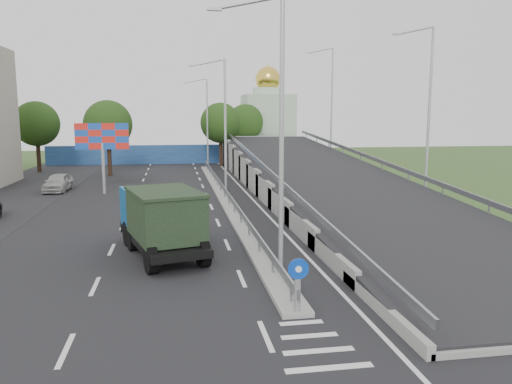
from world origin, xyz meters
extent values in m
plane|color=#2D4C1E|center=(0.00, 0.00, 0.00)|extent=(160.00, 160.00, 0.00)
cube|color=black|center=(-3.00, 20.00, 0.00)|extent=(26.00, 90.00, 0.04)
cube|color=gray|center=(0.00, 24.00, 0.10)|extent=(1.00, 44.00, 0.20)
cube|color=gray|center=(12.30, 24.00, 2.35)|extent=(0.10, 50.00, 0.32)
cube|color=gray|center=(2.80, 24.00, 2.35)|extent=(0.10, 50.00, 0.32)
cube|color=gray|center=(0.00, 24.00, 0.75)|extent=(0.08, 44.00, 0.32)
cylinder|color=gray|center=(0.00, 24.00, 0.50)|extent=(0.09, 0.09, 0.60)
cylinder|color=black|center=(0.00, 2.20, 0.80)|extent=(0.20, 0.20, 1.20)
cylinder|color=#0C3FBF|center=(0.00, 2.12, 1.55)|extent=(0.64, 0.05, 0.64)
cylinder|color=white|center=(0.00, 2.09, 1.55)|extent=(0.20, 0.03, 0.20)
cylinder|color=#B2B5B7|center=(0.30, 6.00, 5.20)|extent=(0.18, 0.18, 10.00)
cylinder|color=#B2B5B7|center=(-0.90, 6.00, 9.95)|extent=(2.57, 0.12, 0.66)
cube|color=#B2B5B7|center=(-2.10, 6.00, 9.70)|extent=(0.50, 0.18, 0.12)
cylinder|color=#B2B5B7|center=(0.30, 26.00, 5.20)|extent=(0.18, 0.18, 10.00)
cylinder|color=#B2B5B7|center=(-0.90, 26.00, 9.95)|extent=(2.57, 0.12, 0.66)
cube|color=#B2B5B7|center=(-2.10, 26.00, 9.70)|extent=(0.50, 0.18, 0.12)
cylinder|color=#B2B5B7|center=(0.30, 46.00, 5.20)|extent=(0.18, 0.18, 10.00)
cylinder|color=#B2B5B7|center=(-0.90, 46.00, 9.95)|extent=(2.57, 0.12, 0.66)
cube|color=#B2B5B7|center=(-2.10, 46.00, 9.70)|extent=(0.50, 0.18, 0.12)
cube|color=navy|center=(-4.00, 52.00, 1.20)|extent=(30.00, 0.50, 2.40)
cube|color=#B2CCAD|center=(10.00, 60.00, 4.50)|extent=(7.00, 7.00, 9.00)
cylinder|color=#B2CCAD|center=(10.00, 60.00, 9.50)|extent=(4.40, 4.40, 1.00)
sphere|color=gold|center=(10.00, 60.00, 11.20)|extent=(3.60, 3.60, 3.60)
cone|color=gold|center=(10.00, 60.00, 13.20)|extent=(0.30, 0.30, 1.20)
cylinder|color=#B2B5B7|center=(-9.00, 28.00, 2.00)|extent=(0.24, 0.24, 4.00)
cube|color=red|center=(-9.00, 28.00, 4.50)|extent=(4.00, 0.20, 2.00)
cylinder|color=black|center=(-10.00, 40.00, 2.00)|extent=(0.44, 0.44, 4.00)
sphere|color=#1D310D|center=(-10.00, 40.00, 5.20)|extent=(4.80, 4.80, 4.80)
cylinder|color=black|center=(2.00, 48.00, 2.00)|extent=(0.44, 0.44, 4.00)
sphere|color=#1D310D|center=(2.00, 48.00, 5.20)|extent=(4.80, 4.80, 4.80)
cylinder|color=black|center=(-18.00, 45.00, 2.00)|extent=(0.44, 0.44, 4.00)
sphere|color=#1D310D|center=(-18.00, 45.00, 5.20)|extent=(4.80, 4.80, 4.80)
cylinder|color=black|center=(6.00, 55.00, 2.00)|extent=(0.44, 0.44, 4.00)
sphere|color=#1D310D|center=(6.00, 55.00, 5.20)|extent=(4.80, 4.80, 4.80)
cylinder|color=black|center=(-5.79, 11.69, 0.58)|extent=(0.66, 1.22, 1.16)
cylinder|color=black|center=(-3.75, 12.25, 0.58)|extent=(0.66, 1.22, 1.16)
cylinder|color=black|center=(-5.54, 10.78, 0.58)|extent=(0.66, 1.22, 1.16)
cylinder|color=black|center=(-3.50, 11.33, 0.58)|extent=(0.66, 1.22, 1.16)
cylinder|color=black|center=(-4.57, 7.20, 0.58)|extent=(0.66, 1.22, 1.16)
cylinder|color=black|center=(-2.53, 7.76, 0.58)|extent=(0.66, 1.22, 1.16)
cube|color=black|center=(-4.18, 9.83, 0.74)|extent=(4.07, 6.97, 0.32)
cube|color=#0C4B87|center=(-4.84, 12.23, 1.80)|extent=(2.79, 2.27, 1.80)
cube|color=black|center=(-5.05, 13.01, 2.27)|extent=(1.96, 0.59, 0.74)
cube|color=black|center=(-5.07, 13.09, 0.69)|extent=(2.39, 0.79, 0.53)
cube|color=black|center=(-4.02, 9.21, 1.90)|extent=(3.50, 4.55, 1.90)
cube|color=black|center=(-4.02, 9.21, 2.91)|extent=(3.63, 4.68, 0.13)
imported|color=#A7A6A3|center=(-12.86, 30.00, 0.74)|extent=(1.90, 4.38, 1.47)
camera|label=1|loc=(-3.59, -11.84, 6.09)|focal=35.00mm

